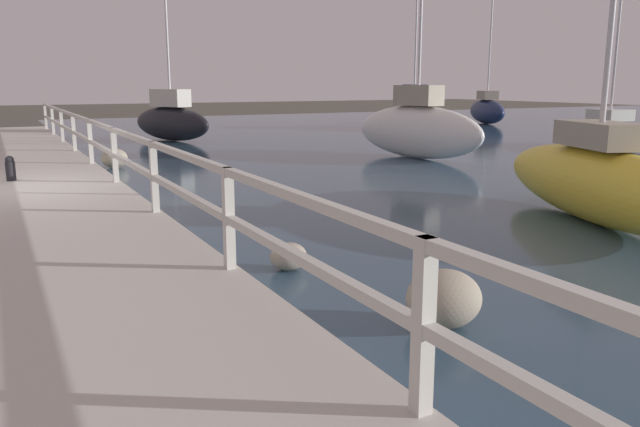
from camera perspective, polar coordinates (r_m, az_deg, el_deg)
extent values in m
plane|color=#4C473D|center=(12.56, -26.27, 0.43)|extent=(120.00, 120.00, 0.00)
cube|color=beige|center=(12.53, -26.34, 1.22)|extent=(3.87, 36.00, 0.35)
cube|color=beige|center=(3.60, 9.42, -10.22)|extent=(0.10, 0.10, 1.05)
cube|color=beige|center=(6.37, -8.35, -0.46)|extent=(0.10, 0.10, 1.05)
cube|color=beige|center=(9.44, -14.93, 3.25)|extent=(0.10, 0.10, 1.05)
cube|color=beige|center=(12.60, -18.26, 5.11)|extent=(0.10, 0.10, 1.05)
cube|color=beige|center=(15.79, -20.27, 6.22)|extent=(0.10, 0.10, 1.05)
cube|color=beige|center=(19.00, -21.60, 6.94)|extent=(0.10, 0.10, 1.05)
cube|color=beige|center=(22.22, -22.55, 7.46)|extent=(0.10, 0.10, 1.05)
cube|color=beige|center=(25.44, -23.26, 7.84)|extent=(0.10, 0.10, 1.05)
cube|color=beige|center=(28.67, -23.81, 8.14)|extent=(0.10, 0.10, 1.05)
cube|color=beige|center=(12.56, -18.41, 7.30)|extent=(0.09, 32.50, 0.08)
cube|color=beige|center=(12.60, -18.26, 5.11)|extent=(0.09, 32.50, 0.08)
ellipsoid|color=gray|center=(7.53, -2.89, -3.94)|extent=(0.45, 0.41, 0.34)
ellipsoid|color=gray|center=(5.90, 11.25, -7.65)|extent=(0.72, 0.65, 0.54)
ellipsoid|color=gray|center=(17.55, -18.28, 4.82)|extent=(0.69, 0.62, 0.52)
cylinder|color=black|center=(13.57, -26.43, 3.48)|extent=(0.18, 0.18, 0.38)
sphere|color=black|center=(13.54, -26.52, 4.40)|extent=(0.16, 0.16, 0.16)
ellipsoid|color=white|center=(19.04, 8.88, 7.38)|extent=(1.80, 5.00, 1.56)
cube|color=#9E937F|center=(18.99, 8.99, 10.62)|extent=(0.92, 1.53, 0.59)
cylinder|color=silver|center=(19.13, 9.26, 18.74)|extent=(0.09, 0.09, 6.00)
ellipsoid|color=gray|center=(31.75, 8.57, 9.02)|extent=(2.55, 4.78, 1.47)
cube|color=#4C566B|center=(31.72, 8.63, 10.97)|extent=(1.22, 1.60, 0.69)
cylinder|color=silver|center=(31.78, 8.76, 15.14)|extent=(0.09, 0.09, 5.31)
ellipsoid|color=#1E707A|center=(24.20, 24.86, 6.61)|extent=(1.94, 3.64, 0.94)
cube|color=beige|center=(24.16, 25.00, 8.17)|extent=(1.21, 1.27, 0.39)
cylinder|color=silver|center=(24.15, 25.38, 12.49)|extent=(0.09, 0.09, 4.04)
ellipsoid|color=black|center=(25.37, -13.44, 8.00)|extent=(2.51, 4.53, 1.32)
cube|color=beige|center=(25.33, -13.55, 10.24)|extent=(1.27, 1.93, 0.67)
cylinder|color=silver|center=(25.38, -13.80, 15.31)|extent=(0.09, 0.09, 5.16)
ellipsoid|color=#192347|center=(36.44, 14.99, 8.99)|extent=(2.99, 4.93, 1.32)
cube|color=#9E937F|center=(36.42, 15.07, 10.40)|extent=(1.31, 1.68, 0.48)
cylinder|color=silver|center=(36.46, 15.28, 14.29)|extent=(0.09, 0.09, 5.44)
ellipsoid|color=gold|center=(11.00, 23.95, 2.43)|extent=(2.91, 5.63, 1.21)
cube|color=#9E937F|center=(10.92, 24.31, 6.59)|extent=(1.26, 1.75, 0.40)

